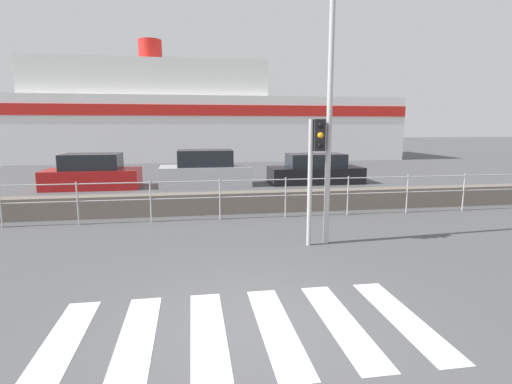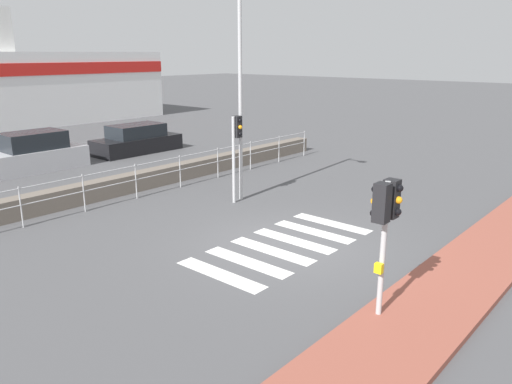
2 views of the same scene
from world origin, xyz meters
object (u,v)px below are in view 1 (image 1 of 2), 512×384
Objects in this scene: ferry_boat at (191,120)px; parked_car_red at (93,174)px; parked_car_black at (315,171)px; streetlamp at (334,55)px; traffic_light_far at (315,154)px; parked_car_silver at (205,170)px.

parked_car_red is at bearing -105.26° from ferry_boat.
ferry_boat is 7.23× the size of parked_car_black.
ferry_boat is (-2.96, 24.95, -0.96)m from streetlamp.
traffic_light_far is 2.07m from streetlamp.
parked_car_silver reaches higher than parked_car_black.
parked_car_silver is at bearing 104.10° from streetlamp.
traffic_light_far is at bearing -54.13° from parked_car_red.
ferry_boat is 7.80× the size of parked_car_silver.
ferry_boat is 15.63m from parked_car_silver.
traffic_light_far is 0.70× the size of parked_car_silver.
parked_car_black is at bearing -69.83° from ferry_boat.
streetlamp is at bearing -75.90° from parked_car_silver.
parked_car_black is at bearing 72.26° from traffic_light_far.
parked_car_silver is (-2.07, 9.47, -1.37)m from traffic_light_far.
traffic_light_far is 10.05m from parked_car_black.
streetlamp is 1.56× the size of parked_car_black.
parked_car_black is at bearing -0.00° from parked_car_silver.
ferry_boat reaches higher than parked_car_red.
parked_car_black is at bearing 74.16° from streetlamp.
traffic_light_far is at bearing -83.95° from ferry_boat.
ferry_boat is (-2.64, 24.89, 1.09)m from traffic_light_far.
ferry_boat is 7.98× the size of parked_car_red.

